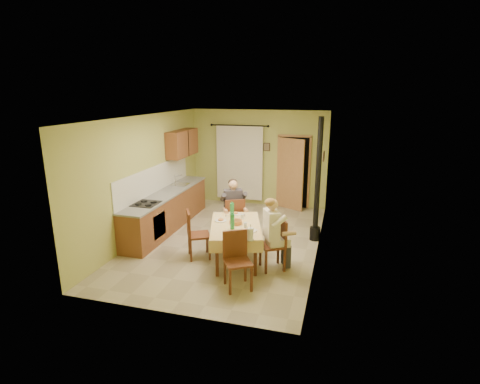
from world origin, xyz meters
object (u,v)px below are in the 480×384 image
(chair_far, at_px, (234,228))
(chair_right, at_px, (273,254))
(stove_flue, at_px, (317,197))
(chair_left, at_px, (198,244))
(man_far, at_px, (233,203))
(chair_near, at_px, (238,272))
(man_right, at_px, (273,226))
(dining_table, at_px, (236,242))

(chair_far, relative_size, chair_right, 1.02)
(chair_far, relative_size, stove_flue, 0.36)
(chair_left, xyz_separation_m, man_far, (0.43, 1.11, 0.59))
(chair_near, distance_m, chair_right, 0.99)
(chair_near, height_order, chair_left, chair_left)
(chair_left, relative_size, man_right, 0.72)
(chair_right, height_order, stove_flue, stove_flue)
(chair_far, bearing_deg, man_far, 90.00)
(dining_table, relative_size, man_far, 1.32)
(chair_left, distance_m, stove_flue, 2.84)
(man_far, distance_m, man_right, 1.66)
(chair_right, height_order, man_right, man_right)
(chair_near, relative_size, chair_right, 1.01)
(chair_near, relative_size, stove_flue, 0.36)
(dining_table, distance_m, chair_right, 0.82)
(man_far, bearing_deg, man_right, -74.34)
(chair_far, relative_size, man_far, 0.73)
(chair_far, distance_m, stove_flue, 2.01)
(chair_right, distance_m, stove_flue, 1.95)
(man_far, relative_size, stove_flue, 0.50)
(chair_far, xyz_separation_m, stove_flue, (1.80, 0.50, 0.73))
(chair_near, height_order, man_right, man_right)
(chair_right, xyz_separation_m, chair_left, (-1.58, 0.09, 0.00))
(dining_table, relative_size, stove_flue, 0.65)
(dining_table, height_order, man_right, man_right)
(dining_table, distance_m, man_far, 1.20)
(stove_flue, bearing_deg, man_far, -164.98)
(chair_far, height_order, man_right, man_right)
(chair_right, bearing_deg, stove_flue, -50.94)
(dining_table, xyz_separation_m, chair_right, (0.79, -0.16, -0.09))
(man_far, bearing_deg, chair_left, -138.73)
(dining_table, bearing_deg, chair_right, -28.64)
(chair_right, bearing_deg, chair_left, 57.03)
(chair_left, bearing_deg, man_far, 130.44)
(chair_near, bearing_deg, man_far, -102.60)
(man_right, bearing_deg, man_far, 13.75)
(chair_near, xyz_separation_m, chair_left, (-1.12, 0.97, 0.00))
(chair_far, bearing_deg, man_right, -74.20)
(dining_table, bearing_deg, man_far, 91.94)
(man_right, bearing_deg, chair_right, -90.00)
(man_right, bearing_deg, dining_table, 48.12)
(dining_table, relative_size, chair_right, 1.85)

